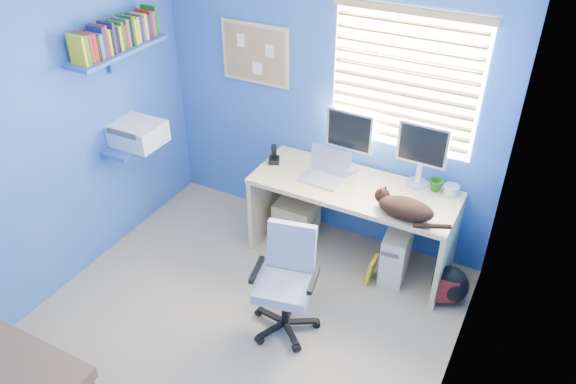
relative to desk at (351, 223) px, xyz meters
The scene contains 20 objects.
floor 1.38m from the desk, 109.03° to the right, with size 3.00×3.20×0.00m, color tan.
wall_back 1.04m from the desk, 141.45° to the left, with size 3.00×0.01×2.50m, color #3E71B7.
wall_left 2.47m from the desk, 147.01° to the right, with size 0.01×3.20×2.50m, color #3E71B7.
wall_right 1.87m from the desk, 49.63° to the right, with size 0.01×3.20×2.50m, color #3E71B7.
desk is the anchor object (origin of this frame).
laptop 0.55m from the desk, behind, with size 0.33×0.26×0.22m, color silver.
monitor_left 0.69m from the desk, 123.91° to the left, with size 0.40×0.12×0.54m, color silver.
monitor_right 0.82m from the desk, 30.97° to the left, with size 0.40×0.12×0.54m, color silver.
phone 0.88m from the desk, behind, with size 0.09×0.11×0.17m, color black.
mug 0.76m from the desk, 21.75° to the left, with size 0.10×0.09×0.10m, color #185C11.
cd_spindle 0.86m from the desk, 19.36° to the left, with size 0.13×0.13×0.07m, color silver.
cat 0.70m from the desk, 23.70° to the right, with size 0.42×0.22×0.15m, color black.
tower_pc 0.44m from the desk, ahead, with size 0.19×0.44×0.45m, color beige.
drawer_boxes 0.55m from the desk, behind, with size 0.35×0.28×0.41m, color tan.
yellow_book 0.43m from the desk, 37.21° to the right, with size 0.03×0.17×0.24m, color yellow.
backpack 0.93m from the desk, ahead, with size 0.29×0.22×0.34m, color black.
office_chair 0.95m from the desk, 97.25° to the right, with size 0.57×0.57×0.83m.
window_blinds 1.24m from the desk, 55.29° to the left, with size 1.15×0.05×1.10m.
corkboard 1.63m from the desk, 163.29° to the left, with size 0.64×0.02×0.52m.
wall_shelves 2.14m from the desk, 164.21° to the right, with size 0.42×0.90×1.05m.
Camera 1 is at (1.72, -2.33, 3.20)m, focal length 35.00 mm.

